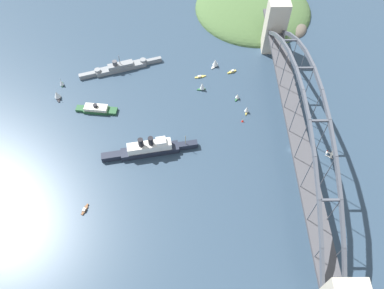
% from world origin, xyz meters
% --- Properties ---
extents(ground_plane, '(1400.00, 1400.00, 0.00)m').
position_xyz_m(ground_plane, '(0.00, 0.00, 0.00)').
color(ground_plane, '#2D4256').
extents(harbor_arch_bridge, '(311.37, 19.30, 69.73)m').
position_xyz_m(harbor_arch_bridge, '(-0.00, 0.00, 27.99)').
color(harbor_arch_bridge, beige).
rests_on(harbor_arch_bridge, ground).
extents(headland_east_shore, '(135.35, 128.82, 30.02)m').
position_xyz_m(headland_east_shore, '(191.52, 8.82, 0.00)').
color(headland_east_shore, '#476638').
rests_on(headland_east_shore, ground).
extents(ocean_liner, '(18.98, 77.21, 19.24)m').
position_xyz_m(ocean_liner, '(-2.11, 114.15, 5.54)').
color(ocean_liner, '#1E2333').
rests_on(ocean_liner, ground).
extents(naval_cruiser, '(28.68, 77.48, 17.40)m').
position_xyz_m(naval_cruiser, '(95.22, 148.38, 3.17)').
color(naval_cruiser, gray).
rests_on(naval_cruiser, ground).
extents(harbor_ferry_steamer, '(11.40, 36.74, 8.06)m').
position_xyz_m(harbor_ferry_steamer, '(42.79, 163.45, 2.48)').
color(harbor_ferry_steamer, '#23512D').
rests_on(harbor_ferry_steamer, ground).
extents(seaplane_taxiing_near_bridge, '(9.20, 8.24, 4.89)m').
position_xyz_m(seaplane_taxiing_near_bridge, '(-6.03, -31.04, 1.97)').
color(seaplane_taxiing_near_bridge, '#B7B7B2').
rests_on(seaplane_taxiing_near_bridge, ground).
extents(small_boat_1, '(5.22, 8.93, 2.45)m').
position_xyz_m(small_boat_1, '(90.95, 41.12, 0.88)').
color(small_boat_1, gold).
rests_on(small_boat_1, ground).
extents(small_boat_2, '(9.06, 4.28, 2.12)m').
position_xyz_m(small_boat_2, '(-52.56, 158.69, 0.75)').
color(small_boat_2, brown).
rests_on(small_boat_2, ground).
extents(small_boat_3, '(8.68, 7.79, 9.07)m').
position_xyz_m(small_boat_3, '(99.66, 57.03, 4.24)').
color(small_boat_3, silver).
rests_on(small_boat_3, ground).
extents(small_boat_4, '(6.66, 4.21, 7.47)m').
position_xyz_m(small_boat_4, '(74.41, 200.48, 3.48)').
color(small_boat_4, '#2D6B3D').
rests_on(small_boat_4, ground).
extents(small_boat_6, '(5.03, 7.96, 9.46)m').
position_xyz_m(small_boat_6, '(68.23, 70.35, 4.44)').
color(small_boat_6, '#2D6B3D').
rests_on(small_boat_6, ground).
extents(small_boat_7, '(6.31, 4.94, 6.36)m').
position_xyz_m(small_boat_7, '(56.64, 38.84, 2.99)').
color(small_boat_7, '#2D6B3D').
rests_on(small_boat_7, ground).
extents(small_boat_8, '(3.97, 10.71, 1.92)m').
position_xyz_m(small_boat_8, '(84.42, 71.93, 0.68)').
color(small_boat_8, gold).
rests_on(small_boat_8, ground).
extents(small_boat_9, '(9.90, 7.04, 9.10)m').
position_xyz_m(small_boat_9, '(58.63, 201.11, 4.21)').
color(small_boat_9, black).
rests_on(small_boat_9, ground).
extents(small_boat_10, '(6.90, 4.49, 7.48)m').
position_xyz_m(small_boat_10, '(40.54, 32.07, 3.56)').
color(small_boat_10, gold).
rests_on(small_boat_10, ground).
extents(channel_marker_buoy, '(2.20, 2.20, 2.75)m').
position_xyz_m(channel_marker_buoy, '(29.87, 36.29, 1.12)').
color(channel_marker_buoy, red).
rests_on(channel_marker_buoy, ground).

